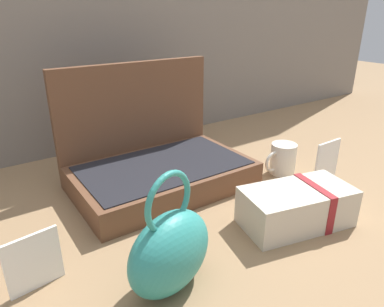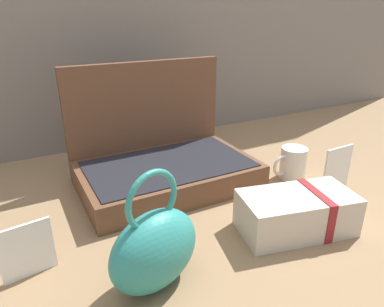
# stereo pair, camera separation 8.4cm
# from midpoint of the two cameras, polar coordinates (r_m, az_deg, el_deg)

# --- Properties ---
(ground_plane) EXTENTS (6.00, 6.00, 0.00)m
(ground_plane) POSITION_cam_midpoint_polar(r_m,az_deg,el_deg) (0.93, -3.53, -8.93)
(ground_plane) COLOR #8C6D4C
(open_suitcase) EXTENTS (0.49, 0.32, 0.34)m
(open_suitcase) POSITION_cam_midpoint_polar(r_m,az_deg,el_deg) (1.04, -8.22, -1.12)
(open_suitcase) COLOR brown
(open_suitcase) RESTS_ON ground_plane
(teal_pouch_handbag) EXTENTS (0.21, 0.16, 0.24)m
(teal_pouch_handbag) POSITION_cam_midpoint_polar(r_m,az_deg,el_deg) (0.66, -7.40, -15.53)
(teal_pouch_handbag) COLOR teal
(teal_pouch_handbag) RESTS_ON ground_plane
(cream_toiletry_bag) EXTENTS (0.28, 0.19, 0.10)m
(cream_toiletry_bag) POSITION_cam_midpoint_polar(r_m,az_deg,el_deg) (0.87, 14.18, -8.42)
(cream_toiletry_bag) COLOR beige
(cream_toiletry_bag) RESTS_ON ground_plane
(coffee_mug) EXTENTS (0.12, 0.08, 0.10)m
(coffee_mug) POSITION_cam_midpoint_polar(r_m,az_deg,el_deg) (1.12, 12.47, -0.88)
(coffee_mug) COLOR silver
(coffee_mug) RESTS_ON ground_plane
(info_card_left) EXTENTS (0.10, 0.02, 0.11)m
(info_card_left) POSITION_cam_midpoint_polar(r_m,az_deg,el_deg) (0.74, -27.53, -15.54)
(info_card_left) COLOR white
(info_card_left) RESTS_ON ground_plane
(poster_card_right) EXTENTS (0.10, 0.01, 0.14)m
(poster_card_right) POSITION_cam_midpoint_polar(r_m,az_deg,el_deg) (1.07, 19.01, -1.58)
(poster_card_right) COLOR white
(poster_card_right) RESTS_ON ground_plane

